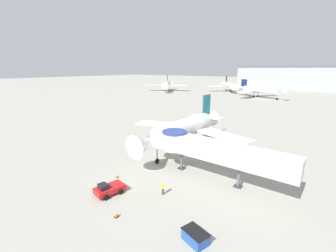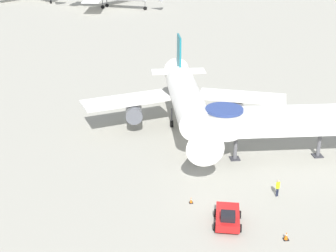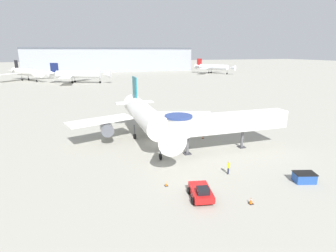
% 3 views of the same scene
% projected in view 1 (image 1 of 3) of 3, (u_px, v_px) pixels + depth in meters
% --- Properties ---
extents(ground_plane, '(800.00, 800.00, 0.00)m').
position_uv_depth(ground_plane, '(186.00, 153.00, 43.87)').
color(ground_plane, '#9E9B8E').
extents(main_airplane, '(26.91, 26.32, 10.39)m').
position_uv_depth(main_airplane, '(185.00, 129.00, 45.13)').
color(main_airplane, white).
rests_on(main_airplane, ground_plane).
extents(jet_bridge, '(20.58, 4.10, 6.22)m').
position_uv_depth(jet_bridge, '(212.00, 150.00, 32.97)').
color(jet_bridge, silver).
rests_on(jet_bridge, ground_plane).
extents(pushback_tug_red, '(3.00, 4.16, 1.69)m').
position_uv_depth(pushback_tug_red, '(109.00, 189.00, 29.57)').
color(pushback_tug_red, red).
rests_on(pushback_tug_red, ground_plane).
extents(service_container_blue, '(2.88, 2.32, 1.20)m').
position_uv_depth(service_container_blue, '(195.00, 237.00, 21.39)').
color(service_container_blue, '#234C9E').
rests_on(service_container_blue, ground_plane).
extents(traffic_cone_near_nose, '(0.37, 0.37, 0.62)m').
position_uv_depth(traffic_cone_near_nose, '(117.00, 176.00, 34.17)').
color(traffic_cone_near_nose, black).
rests_on(traffic_cone_near_nose, ground_plane).
extents(traffic_cone_starboard_wing, '(0.36, 0.36, 0.60)m').
position_uv_depth(traffic_cone_starboard_wing, '(228.00, 163.00, 38.57)').
color(traffic_cone_starboard_wing, black).
rests_on(traffic_cone_starboard_wing, ground_plane).
extents(traffic_cone_apron_front, '(0.47, 0.47, 0.77)m').
position_uv_depth(traffic_cone_apron_front, '(116.00, 214.00, 25.07)').
color(traffic_cone_apron_front, black).
rests_on(traffic_cone_apron_front, ground_plane).
extents(ground_crew_marshaller, '(0.40, 0.35, 1.80)m').
position_uv_depth(ground_crew_marshaller, '(163.00, 187.00, 29.37)').
color(ground_crew_marshaller, '#1E2338').
rests_on(ground_crew_marshaller, ground_plane).
extents(background_jet_black_tail, '(27.46, 27.26, 10.51)m').
position_uv_depth(background_jet_black_tail, '(229.00, 85.00, 156.09)').
color(background_jet_black_tail, white).
rests_on(background_jet_black_tail, ground_plane).
extents(background_jet_blue_tail, '(27.72, 29.01, 11.46)m').
position_uv_depth(background_jet_blue_tail, '(166.00, 84.00, 160.04)').
color(background_jet_blue_tail, silver).
rests_on(background_jet_blue_tail, ground_plane).
extents(background_jet_navy_tail, '(29.91, 28.01, 9.73)m').
position_uv_depth(background_jet_navy_tail, '(259.00, 90.00, 125.72)').
color(background_jet_navy_tail, white).
rests_on(background_jet_navy_tail, ground_plane).
extents(terminal_building, '(125.14, 27.87, 18.00)m').
position_uv_depth(terminal_building, '(325.00, 78.00, 170.03)').
color(terminal_building, '#999EA8').
rests_on(terminal_building, ground_plane).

